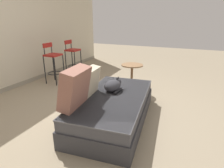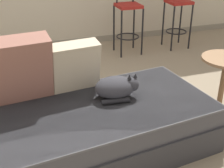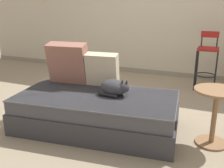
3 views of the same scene
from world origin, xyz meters
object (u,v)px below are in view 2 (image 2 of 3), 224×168
throw_pillow_middle (75,66)px  bar_stool_by_doorway (177,11)px  cat (117,87)px  throw_pillow_corner (18,69)px  couch (98,128)px  bar_stool_near_window (128,15)px  side_table (223,79)px

throw_pillow_middle → bar_stool_by_doorway: size_ratio=0.45×
cat → throw_pillow_corner: bearing=164.2°
couch → bar_stool_near_window: bar_stool_near_window is taller
throw_pillow_middle → side_table: (1.32, -0.21, -0.23)m
throw_pillow_middle → bar_stool_by_doorway: (1.90, 1.66, -0.07)m
bar_stool_near_window → throw_pillow_middle: bearing=-124.0°
bar_stool_near_window → side_table: 1.89m
couch → cat: (0.19, 0.10, 0.28)m
cat → bar_stool_near_window: bar_stool_near_window is taller
throw_pillow_middle → bar_stool_near_window: bearing=56.0°
couch → cat: size_ratio=5.24×
throw_pillow_corner → side_table: (1.77, -0.16, -0.28)m
throw_pillow_middle → cat: throw_pillow_middle is taller
couch → bar_stool_near_window: (1.04, 2.01, 0.33)m
throw_pillow_middle → bar_stool_near_window: (1.12, 1.66, -0.07)m
bar_stool_by_doorway → throw_pillow_corner: bearing=-143.8°
bar_stool_near_window → bar_stool_by_doorway: bar_stool_near_window is taller
throw_pillow_middle → couch: bearing=-76.5°
throw_pillow_middle → cat: bearing=-43.0°
cat → bar_stool_by_doorway: bearing=49.7°
couch → throw_pillow_middle: (-0.08, 0.35, 0.40)m
throw_pillow_middle → side_table: size_ratio=0.70×
couch → cat: bearing=27.5°
side_table → bar_stool_by_doorway: bearing=72.9°
couch → side_table: bearing=6.4°
throw_pillow_corner → bar_stool_near_window: bar_stool_near_window is taller
couch → throw_pillow_corner: 0.76m
throw_pillow_middle → bar_stool_by_doorway: bar_stool_by_doorway is taller
couch → throw_pillow_corner: bearing=150.5°
couch → throw_pillow_corner: throw_pillow_corner is taller
cat → bar_stool_near_window: (0.85, 1.92, 0.05)m
cat → side_table: (1.05, 0.04, -0.11)m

